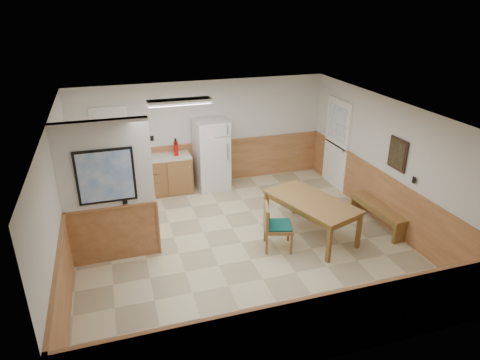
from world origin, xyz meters
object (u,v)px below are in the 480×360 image
object	(u,v)px
refrigerator	(211,155)
soap_bottle	(110,157)
dining_chair	(273,224)
fire_extinguisher	(176,148)
dining_table	(311,205)
dining_bench	(378,210)

from	to	relation	value
refrigerator	soap_bottle	distance (m)	2.29
dining_chair	soap_bottle	xyz separation A→B (m)	(-2.68, 2.98, 0.52)
refrigerator	dining_chair	bearing A→B (deg)	-85.72
fire_extinguisher	dining_chair	bearing A→B (deg)	-72.41
dining_table	soap_bottle	size ratio (longest dim) A/B	8.56
dining_chair	dining_table	bearing A→B (deg)	29.42
dining_table	soap_bottle	distance (m)	4.50
dining_table	fire_extinguisher	bearing A→B (deg)	107.70
refrigerator	dining_chair	world-z (taller)	refrigerator
dining_bench	refrigerator	bearing A→B (deg)	130.04
dining_bench	soap_bottle	size ratio (longest dim) A/B	6.39
refrigerator	dining_chair	distance (m)	2.99
dining_table	dining_chair	world-z (taller)	dining_chair
fire_extinguisher	soap_bottle	bearing A→B (deg)	174.37
fire_extinguisher	refrigerator	bearing A→B (deg)	-5.62
refrigerator	dining_table	world-z (taller)	refrigerator
dining_table	refrigerator	bearing A→B (deg)	95.25
dining_bench	fire_extinguisher	world-z (taller)	fire_extinguisher
dining_table	fire_extinguisher	distance (m)	3.47
refrigerator	soap_bottle	size ratio (longest dim) A/B	7.12
dining_table	dining_chair	xyz separation A→B (m)	(-0.84, -0.19, -0.16)
dining_chair	fire_extinguisher	bearing A→B (deg)	128.84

